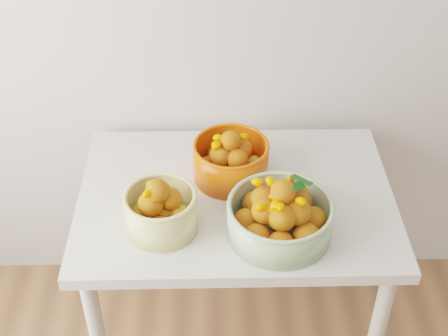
{
  "coord_description": "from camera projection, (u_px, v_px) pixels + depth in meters",
  "views": [
    {
      "loc": [
        -0.49,
        0.11,
        2.06
      ],
      "look_at": [
        -0.46,
        1.52,
        0.92
      ],
      "focal_mm": 50.0,
      "sensor_mm": 36.0,
      "label": 1
    }
  ],
  "objects": [
    {
      "name": "bowl_green",
      "position": [
        280.0,
        216.0,
        1.8
      ],
      "size": [
        0.35,
        0.35,
        0.2
      ],
      "rotation": [
        0.0,
        0.0,
        -0.12
      ],
      "color": "#98B787",
      "rests_on": "table"
    },
    {
      "name": "bowl_orange",
      "position": [
        231.0,
        160.0,
        2.01
      ],
      "size": [
        0.25,
        0.25,
        0.18
      ],
      "rotation": [
        0.0,
        0.0,
        -0.03
      ],
      "color": "#E7460A",
      "rests_on": "table"
    },
    {
      "name": "table",
      "position": [
        236.0,
        216.0,
        2.04
      ],
      "size": [
        1.0,
        0.7,
        0.75
      ],
      "color": "silver",
      "rests_on": "ground"
    },
    {
      "name": "bowl_cream",
      "position": [
        161.0,
        210.0,
        1.82
      ],
      "size": [
        0.26,
        0.26,
        0.19
      ],
      "rotation": [
        0.0,
        0.0,
        -0.19
      ],
      "color": "#D8CA7D",
      "rests_on": "table"
    }
  ]
}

